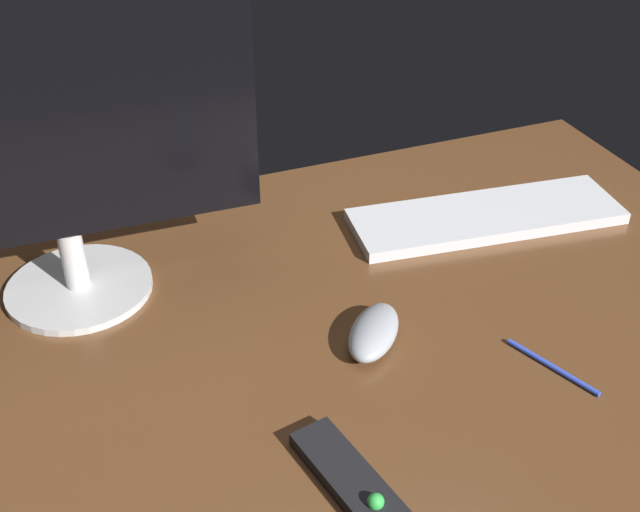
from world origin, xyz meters
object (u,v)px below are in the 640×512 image
(computer_mouse, at_px, (374,332))
(media_remote, at_px, (356,486))
(monitor, at_px, (47,133))
(pen, at_px, (552,367))
(keyboard, at_px, (486,216))

(computer_mouse, height_order, media_remote, computer_mouse)
(computer_mouse, distance_m, media_remote, 0.24)
(computer_mouse, bearing_deg, monitor, 93.44)
(monitor, xyz_separation_m, pen, (0.53, -0.38, -0.24))
(computer_mouse, xyz_separation_m, media_remote, (-0.12, -0.21, -0.01))
(computer_mouse, xyz_separation_m, pen, (0.19, -0.13, -0.01))
(keyboard, relative_size, computer_mouse, 3.67)
(computer_mouse, bearing_deg, pen, -84.06)
(monitor, relative_size, pen, 4.00)
(monitor, distance_m, keyboard, 0.68)
(media_remote, distance_m, pen, 0.32)
(keyboard, xyz_separation_m, media_remote, (-0.41, -0.42, 0.00))
(monitor, relative_size, media_remote, 2.76)
(keyboard, relative_size, media_remote, 2.26)
(monitor, relative_size, keyboard, 1.22)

